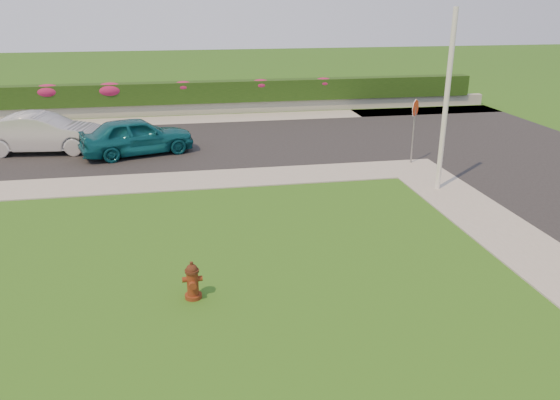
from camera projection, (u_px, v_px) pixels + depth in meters
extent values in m
plane|color=black|center=(257.00, 324.00, 10.35)|extent=(120.00, 120.00, 0.00)
cube|color=black|center=(90.00, 148.00, 22.43)|extent=(26.00, 8.00, 0.04)
cube|color=gray|center=(35.00, 189.00, 17.65)|extent=(24.00, 2.00, 0.04)
cube|color=gray|center=(414.00, 168.00, 19.82)|extent=(2.00, 2.00, 0.04)
cube|color=gray|center=(186.00, 120.00, 27.72)|extent=(34.00, 2.00, 0.04)
cube|color=gray|center=(185.00, 109.00, 29.00)|extent=(34.00, 0.40, 0.60)
cube|color=black|center=(184.00, 92.00, 28.80)|extent=(32.00, 0.90, 1.10)
cylinder|color=#4B210B|center=(193.00, 296.00, 11.26)|extent=(0.35, 0.35, 0.08)
cylinder|color=#4B210B|center=(193.00, 283.00, 11.15)|extent=(0.24, 0.24, 0.54)
cylinder|color=black|center=(192.00, 271.00, 11.06)|extent=(0.29, 0.29, 0.05)
sphere|color=black|center=(192.00, 270.00, 11.05)|extent=(0.24, 0.24, 0.24)
cylinder|color=black|center=(191.00, 264.00, 11.00)|extent=(0.07, 0.07, 0.07)
cylinder|color=#4B210B|center=(185.00, 280.00, 11.10)|extent=(0.10, 0.11, 0.11)
cylinder|color=#4B210B|center=(200.00, 278.00, 11.15)|extent=(0.10, 0.11, 0.11)
cylinder|color=#4B210B|center=(193.00, 285.00, 11.00)|extent=(0.16, 0.12, 0.15)
imported|color=#0C4E5C|center=(137.00, 136.00, 21.27)|extent=(4.64, 2.95, 1.47)
imported|color=#B6B8BE|center=(42.00, 133.00, 21.57)|extent=(4.82, 2.07, 1.54)
cylinder|color=silver|center=(446.00, 103.00, 16.68)|extent=(0.16, 0.16, 5.60)
cylinder|color=slate|center=(413.00, 136.00, 20.07)|extent=(0.06, 0.06, 2.14)
cylinder|color=red|center=(415.00, 108.00, 19.72)|extent=(0.45, 0.48, 0.62)
cylinder|color=white|center=(415.00, 108.00, 19.72)|extent=(0.46, 0.49, 0.66)
ellipsoid|color=#A71C54|center=(48.00, 91.00, 27.49)|extent=(1.42, 0.91, 0.71)
ellipsoid|color=#A71C54|center=(110.00, 90.00, 28.00)|extent=(1.50, 0.96, 0.75)
ellipsoid|color=#A71C54|center=(183.00, 87.00, 28.59)|extent=(1.15, 0.74, 0.58)
ellipsoid|color=#A71C54|center=(261.00, 85.00, 29.28)|extent=(1.17, 0.75, 0.58)
ellipsoid|color=#A71C54|center=(323.00, 83.00, 29.85)|extent=(1.14, 0.73, 0.57)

